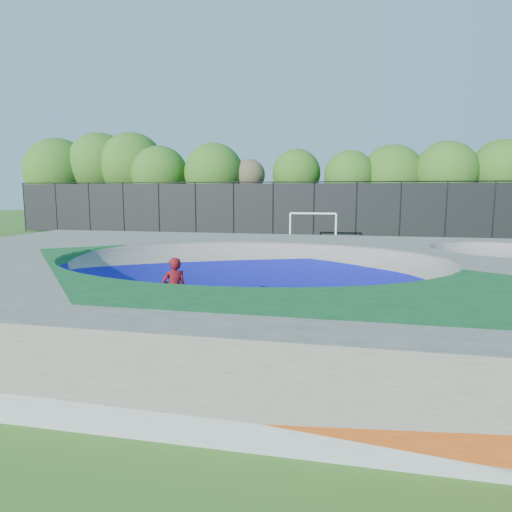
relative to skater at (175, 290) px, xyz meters
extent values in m
plane|color=#32651C|center=(1.57, 1.70, -0.84)|extent=(120.00, 120.00, 0.00)
cube|color=gray|center=(1.57, 1.70, -0.09)|extent=(22.00, 14.00, 1.50)
imported|color=red|center=(0.00, 0.00, 0.00)|extent=(0.73, 0.69, 1.69)
cube|color=black|center=(0.00, 0.00, -0.82)|extent=(0.80, 0.54, 0.05)
cylinder|color=white|center=(0.43, 18.51, 0.12)|extent=(0.12, 0.12, 1.93)
cylinder|color=white|center=(3.32, 18.51, 0.12)|extent=(0.12, 0.12, 1.93)
cylinder|color=white|center=(1.88, 18.51, 1.09)|extent=(2.90, 0.12, 0.12)
cylinder|color=black|center=(-22.43, 22.70, 1.16)|extent=(0.09, 0.09, 4.00)
cylinder|color=black|center=(-19.43, 22.70, 1.16)|extent=(0.09, 0.09, 4.00)
cylinder|color=black|center=(-16.43, 22.70, 1.16)|extent=(0.09, 0.09, 4.00)
cylinder|color=black|center=(-13.43, 22.70, 1.16)|extent=(0.09, 0.09, 4.00)
cylinder|color=black|center=(-10.43, 22.70, 1.16)|extent=(0.09, 0.09, 4.00)
cylinder|color=black|center=(-7.43, 22.70, 1.16)|extent=(0.09, 0.09, 4.00)
cylinder|color=black|center=(-4.43, 22.70, 1.16)|extent=(0.09, 0.09, 4.00)
cylinder|color=black|center=(-1.43, 22.70, 1.16)|extent=(0.09, 0.09, 4.00)
cylinder|color=black|center=(1.57, 22.70, 1.16)|extent=(0.09, 0.09, 4.00)
cylinder|color=black|center=(4.57, 22.70, 1.16)|extent=(0.09, 0.09, 4.00)
cylinder|color=black|center=(7.57, 22.70, 1.16)|extent=(0.09, 0.09, 4.00)
cylinder|color=black|center=(10.57, 22.70, 1.16)|extent=(0.09, 0.09, 4.00)
cylinder|color=black|center=(13.57, 22.70, 1.16)|extent=(0.09, 0.09, 4.00)
cube|color=black|center=(1.57, 22.70, 1.16)|extent=(48.00, 0.03, 3.80)
cylinder|color=black|center=(1.57, 22.70, 3.16)|extent=(48.00, 0.08, 0.08)
cylinder|color=#4A2E25|center=(-22.18, 27.11, 0.61)|extent=(0.44, 0.44, 2.90)
sphere|color=#2D5F19|center=(-22.18, 27.11, 4.30)|extent=(5.97, 5.97, 5.97)
cylinder|color=#4A2E25|center=(-18.46, 28.05, 0.95)|extent=(0.44, 0.44, 3.59)
sphere|color=#2D5F19|center=(-18.46, 28.05, 4.91)|extent=(5.75, 5.75, 5.75)
cylinder|color=#4A2E25|center=(-15.28, 28.05, 0.87)|extent=(0.44, 0.44, 3.43)
sphere|color=#2D5F19|center=(-15.28, 28.05, 4.78)|extent=(5.87, 5.87, 5.87)
cylinder|color=#4A2E25|center=(-12.03, 26.68, 0.65)|extent=(0.44, 0.44, 2.98)
sphere|color=#2D5F19|center=(-12.03, 26.68, 3.95)|extent=(4.83, 4.83, 4.83)
cylinder|color=#4A2E25|center=(-7.12, 26.53, 0.65)|extent=(0.44, 0.44, 2.99)
sphere|color=#2D5F19|center=(-7.12, 26.53, 4.01)|extent=(4.95, 4.95, 4.95)
cylinder|color=#4A2E25|center=(-4.16, 26.93, 0.95)|extent=(0.44, 0.44, 3.59)
sphere|color=brown|center=(-4.16, 26.93, 3.84)|extent=(2.60, 2.60, 2.60)
cylinder|color=#4A2E25|center=(-0.38, 28.04, 0.81)|extent=(0.44, 0.44, 3.31)
sphere|color=#2D5F19|center=(-0.38, 28.04, 3.98)|extent=(4.03, 4.03, 4.03)
cylinder|color=#4A2E25|center=(4.00, 27.13, 0.67)|extent=(0.44, 0.44, 3.03)
sphere|color=#2D5F19|center=(4.00, 27.13, 3.71)|extent=(4.06, 4.06, 4.06)
cylinder|color=#4A2E25|center=(7.35, 27.86, 0.47)|extent=(0.44, 0.44, 2.62)
sphere|color=#2D5F19|center=(7.35, 27.86, 3.66)|extent=(5.03, 5.03, 5.03)
cylinder|color=#4A2E25|center=(11.23, 26.97, 0.62)|extent=(0.44, 0.44, 2.94)
sphere|color=#2D5F19|center=(11.23, 26.97, 3.89)|extent=(4.78, 4.78, 4.78)
cylinder|color=#4A2E25|center=(15.15, 27.15, 0.75)|extent=(0.44, 0.44, 3.18)
sphere|color=#2D5F19|center=(15.15, 27.15, 4.05)|extent=(4.56, 4.56, 4.56)
camera|label=1|loc=(4.33, -10.56, 2.47)|focal=32.00mm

